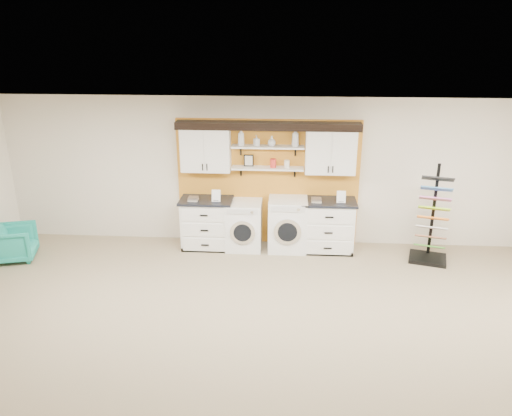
# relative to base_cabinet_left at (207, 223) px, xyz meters

# --- Properties ---
(floor) EXTENTS (10.00, 10.00, 0.00)m
(floor) POSITION_rel_base_cabinet_left_xyz_m (1.13, -3.64, -0.48)
(floor) COLOR gray
(floor) RESTS_ON ground
(ceiling) EXTENTS (10.00, 10.00, 0.00)m
(ceiling) POSITION_rel_base_cabinet_left_xyz_m (1.13, -3.64, 2.32)
(ceiling) COLOR white
(ceiling) RESTS_ON wall_back
(wall_back) EXTENTS (10.00, 0.00, 10.00)m
(wall_back) POSITION_rel_base_cabinet_left_xyz_m (1.13, 0.36, 0.92)
(wall_back) COLOR beige
(wall_back) RESTS_ON floor
(accent_panel) EXTENTS (3.40, 0.07, 2.40)m
(accent_panel) POSITION_rel_base_cabinet_left_xyz_m (1.13, 0.32, 0.72)
(accent_panel) COLOR orange
(accent_panel) RESTS_ON wall_back
(upper_cabinet_left) EXTENTS (0.90, 0.35, 0.84)m
(upper_cabinet_left) POSITION_rel_base_cabinet_left_xyz_m (-0.00, 0.15, 1.40)
(upper_cabinet_left) COLOR white
(upper_cabinet_left) RESTS_ON wall_back
(upper_cabinet_right) EXTENTS (0.90, 0.35, 0.84)m
(upper_cabinet_right) POSITION_rel_base_cabinet_left_xyz_m (2.26, 0.15, 1.40)
(upper_cabinet_right) COLOR white
(upper_cabinet_right) RESTS_ON wall_back
(shelf_lower) EXTENTS (1.32, 0.28, 0.03)m
(shelf_lower) POSITION_rel_base_cabinet_left_xyz_m (1.13, 0.16, 1.05)
(shelf_lower) COLOR white
(shelf_lower) RESTS_ON wall_back
(shelf_upper) EXTENTS (1.32, 0.28, 0.03)m
(shelf_upper) POSITION_rel_base_cabinet_left_xyz_m (1.13, 0.16, 1.45)
(shelf_upper) COLOR white
(shelf_upper) RESTS_ON wall_back
(crown_molding) EXTENTS (3.30, 0.41, 0.13)m
(crown_molding) POSITION_rel_base_cabinet_left_xyz_m (1.13, 0.17, 1.85)
(crown_molding) COLOR black
(crown_molding) RESTS_ON wall_back
(picture_frame) EXTENTS (0.18, 0.02, 0.22)m
(picture_frame) POSITION_rel_base_cabinet_left_xyz_m (0.78, 0.21, 1.18)
(picture_frame) COLOR black
(picture_frame) RESTS_ON shelf_lower
(canister_red) EXTENTS (0.11, 0.11, 0.16)m
(canister_red) POSITION_rel_base_cabinet_left_xyz_m (1.23, 0.16, 1.15)
(canister_red) COLOR red
(canister_red) RESTS_ON shelf_lower
(canister_cream) EXTENTS (0.10, 0.10, 0.14)m
(canister_cream) POSITION_rel_base_cabinet_left_xyz_m (1.48, 0.16, 1.14)
(canister_cream) COLOR silver
(canister_cream) RESTS_ON shelf_lower
(base_cabinet_left) EXTENTS (0.98, 0.66, 0.96)m
(base_cabinet_left) POSITION_rel_base_cabinet_left_xyz_m (0.00, 0.00, 0.00)
(base_cabinet_left) COLOR white
(base_cabinet_left) RESTS_ON floor
(base_cabinet_right) EXTENTS (1.01, 0.66, 0.98)m
(base_cabinet_right) POSITION_rel_base_cabinet_left_xyz_m (2.26, -0.00, 0.01)
(base_cabinet_right) COLOR white
(base_cabinet_right) RESTS_ON floor
(washer) EXTENTS (0.66, 0.71, 0.92)m
(washer) POSITION_rel_base_cabinet_left_xyz_m (0.70, -0.00, -0.02)
(washer) COLOR white
(washer) RESTS_ON floor
(dryer) EXTENTS (0.71, 0.71, 0.99)m
(dryer) POSITION_rel_base_cabinet_left_xyz_m (1.52, -0.00, 0.02)
(dryer) COLOR white
(dryer) RESTS_ON floor
(sample_rack) EXTENTS (0.75, 0.68, 1.75)m
(sample_rack) POSITION_rel_base_cabinet_left_xyz_m (4.07, -0.31, 0.07)
(sample_rack) COLOR black
(sample_rack) RESTS_ON floor
(armchair) EXTENTS (0.85, 0.83, 0.63)m
(armchair) POSITION_rel_base_cabinet_left_xyz_m (-3.37, -0.78, -0.16)
(armchair) COLOR teal
(armchair) RESTS_ON floor
(soap_bottle_a) EXTENTS (0.16, 0.16, 0.31)m
(soap_bottle_a) POSITION_rel_base_cabinet_left_xyz_m (0.65, 0.16, 1.62)
(soap_bottle_a) COLOR silver
(soap_bottle_a) RESTS_ON shelf_upper
(soap_bottle_b) EXTENTS (0.12, 0.12, 0.19)m
(soap_bottle_b) POSITION_rel_base_cabinet_left_xyz_m (0.93, 0.16, 1.56)
(soap_bottle_b) COLOR silver
(soap_bottle_b) RESTS_ON shelf_upper
(soap_bottle_c) EXTENTS (0.17, 0.17, 0.18)m
(soap_bottle_c) POSITION_rel_base_cabinet_left_xyz_m (1.20, 0.16, 1.56)
(soap_bottle_c) COLOR silver
(soap_bottle_c) RESTS_ON shelf_upper
(soap_bottle_d) EXTENTS (0.18, 0.18, 0.33)m
(soap_bottle_d) POSITION_rel_base_cabinet_left_xyz_m (1.62, 0.16, 1.63)
(soap_bottle_d) COLOR silver
(soap_bottle_d) RESTS_ON shelf_upper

